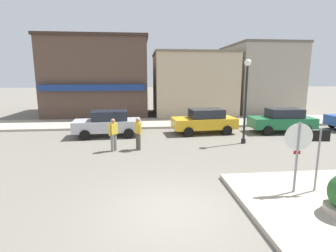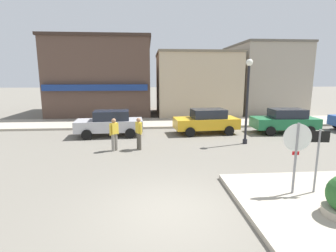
{
  "view_description": "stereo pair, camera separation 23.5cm",
  "coord_description": "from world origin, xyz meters",
  "px_view_note": "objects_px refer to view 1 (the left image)",
  "views": [
    {
      "loc": [
        -0.79,
        -6.54,
        3.63
      ],
      "look_at": [
        0.32,
        4.5,
        1.5
      ],
      "focal_mm": 28.0,
      "sensor_mm": 36.0,
      "label": 1
    },
    {
      "loc": [
        -0.56,
        -6.56,
        3.63
      ],
      "look_at": [
        0.32,
        4.5,
        1.5
      ],
      "focal_mm": 28.0,
      "sensor_mm": 36.0,
      "label": 2
    }
  ],
  "objects_px": {
    "stop_sign": "(298,148)",
    "lamp_post": "(246,89)",
    "one_way_sign": "(318,154)",
    "pedestrian_crossing_near": "(113,134)",
    "parked_car_third": "(282,120)",
    "parked_car_nearest": "(108,123)",
    "parked_car_second": "(205,121)",
    "pedestrian_crossing_far": "(138,133)"
  },
  "relations": [
    {
      "from": "stop_sign",
      "to": "pedestrian_crossing_far",
      "type": "height_order",
      "value": "stop_sign"
    },
    {
      "from": "parked_car_nearest",
      "to": "parked_car_second",
      "type": "bearing_deg",
      "value": 2.4
    },
    {
      "from": "pedestrian_crossing_near",
      "to": "one_way_sign",
      "type": "bearing_deg",
      "value": -39.87
    },
    {
      "from": "one_way_sign",
      "to": "lamp_post",
      "type": "height_order",
      "value": "lamp_post"
    },
    {
      "from": "parked_car_third",
      "to": "parked_car_second",
      "type": "bearing_deg",
      "value": 176.86
    },
    {
      "from": "one_way_sign",
      "to": "lamp_post",
      "type": "xyz_separation_m",
      "value": [
        0.26,
        6.38,
        1.63
      ]
    },
    {
      "from": "stop_sign",
      "to": "parked_car_nearest",
      "type": "bearing_deg",
      "value": 126.78
    },
    {
      "from": "stop_sign",
      "to": "lamp_post",
      "type": "bearing_deg",
      "value": 81.63
    },
    {
      "from": "stop_sign",
      "to": "lamp_post",
      "type": "height_order",
      "value": "lamp_post"
    },
    {
      "from": "one_way_sign",
      "to": "pedestrian_crossing_near",
      "type": "distance_m",
      "value": 8.67
    },
    {
      "from": "stop_sign",
      "to": "parked_car_nearest",
      "type": "xyz_separation_m",
      "value": [
        -6.62,
        8.86,
        -0.71
      ]
    },
    {
      "from": "lamp_post",
      "to": "pedestrian_crossing_far",
      "type": "relative_size",
      "value": 2.82
    },
    {
      "from": "parked_car_second",
      "to": "pedestrian_crossing_far",
      "type": "height_order",
      "value": "pedestrian_crossing_far"
    },
    {
      "from": "stop_sign",
      "to": "parked_car_second",
      "type": "height_order",
      "value": "stop_sign"
    },
    {
      "from": "one_way_sign",
      "to": "lamp_post",
      "type": "bearing_deg",
      "value": 87.63
    },
    {
      "from": "stop_sign",
      "to": "parked_car_third",
      "type": "height_order",
      "value": "stop_sign"
    },
    {
      "from": "stop_sign",
      "to": "parked_car_second",
      "type": "bearing_deg",
      "value": 93.71
    },
    {
      "from": "parked_car_third",
      "to": "pedestrian_crossing_far",
      "type": "bearing_deg",
      "value": -161.13
    },
    {
      "from": "one_way_sign",
      "to": "parked_car_second",
      "type": "height_order",
      "value": "one_way_sign"
    },
    {
      "from": "stop_sign",
      "to": "pedestrian_crossing_near",
      "type": "relative_size",
      "value": 1.43
    },
    {
      "from": "one_way_sign",
      "to": "parked_car_nearest",
      "type": "height_order",
      "value": "one_way_sign"
    },
    {
      "from": "lamp_post",
      "to": "pedestrian_crossing_far",
      "type": "xyz_separation_m",
      "value": [
        -5.71,
        -0.7,
        -2.09
      ]
    },
    {
      "from": "parked_car_third",
      "to": "pedestrian_crossing_far",
      "type": "distance_m",
      "value": 9.77
    },
    {
      "from": "parked_car_third",
      "to": "pedestrian_crossing_near",
      "type": "relative_size",
      "value": 2.52
    },
    {
      "from": "parked_car_second",
      "to": "pedestrian_crossing_far",
      "type": "relative_size",
      "value": 2.57
    },
    {
      "from": "lamp_post",
      "to": "parked_car_second",
      "type": "distance_m",
      "value": 3.8
    },
    {
      "from": "parked_car_second",
      "to": "pedestrian_crossing_near",
      "type": "bearing_deg",
      "value": -146.42
    },
    {
      "from": "pedestrian_crossing_near",
      "to": "parked_car_second",
      "type": "bearing_deg",
      "value": 33.58
    },
    {
      "from": "parked_car_second",
      "to": "parked_car_third",
      "type": "bearing_deg",
      "value": -3.14
    },
    {
      "from": "lamp_post",
      "to": "pedestrian_crossing_far",
      "type": "bearing_deg",
      "value": -173.02
    },
    {
      "from": "parked_car_nearest",
      "to": "parked_car_second",
      "type": "distance_m",
      "value": 6.04
    },
    {
      "from": "parked_car_second",
      "to": "parked_car_third",
      "type": "relative_size",
      "value": 1.02
    },
    {
      "from": "parked_car_nearest",
      "to": "pedestrian_crossing_far",
      "type": "bearing_deg",
      "value": -59.88
    },
    {
      "from": "one_way_sign",
      "to": "pedestrian_crossing_near",
      "type": "height_order",
      "value": "one_way_sign"
    },
    {
      "from": "pedestrian_crossing_far",
      "to": "one_way_sign",
      "type": "bearing_deg",
      "value": -46.19
    },
    {
      "from": "one_way_sign",
      "to": "parked_car_second",
      "type": "relative_size",
      "value": 0.51
    },
    {
      "from": "stop_sign",
      "to": "lamp_post",
      "type": "distance_m",
      "value": 6.6
    },
    {
      "from": "pedestrian_crossing_near",
      "to": "parked_car_nearest",
      "type": "bearing_deg",
      "value": 101.18
    },
    {
      "from": "lamp_post",
      "to": "parked_car_third",
      "type": "distance_m",
      "value": 4.81
    },
    {
      "from": "parked_car_second",
      "to": "parked_car_third",
      "type": "distance_m",
      "value": 5.07
    },
    {
      "from": "parked_car_second",
      "to": "pedestrian_crossing_near",
      "type": "xyz_separation_m",
      "value": [
        -5.38,
        -3.57,
        0.06
      ]
    },
    {
      "from": "stop_sign",
      "to": "pedestrian_crossing_far",
      "type": "bearing_deg",
      "value": 130.08
    }
  ]
}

